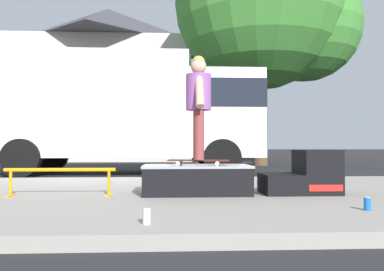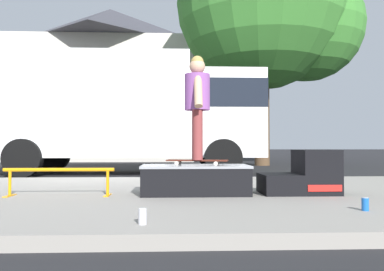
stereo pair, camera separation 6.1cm
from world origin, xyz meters
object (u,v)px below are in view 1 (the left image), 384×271
at_px(skater_kid, 199,98).
at_px(kicker_ramp, 306,175).
at_px(grind_rail, 60,175).
at_px(soda_can, 367,204).
at_px(skateboard, 199,161).
at_px(box_truck, 130,109).
at_px(skate_box, 197,179).
at_px(soda_can_b, 147,216).
at_px(street_tree_main, 269,10).

bearing_deg(skater_kid, kicker_ramp, -0.44).
height_order(grind_rail, soda_can, grind_rail).
bearing_deg(skateboard, box_truck, 105.08).
bearing_deg(grind_rail, kicker_ramp, 1.84).
xyz_separation_m(skate_box, skateboard, (0.03, 0.01, 0.23)).
bearing_deg(soda_can_b, kicker_ramp, 44.62).
height_order(grind_rail, soda_can_b, grind_rail).
height_order(skate_box, soda_can, skate_box).
distance_m(kicker_ramp, box_truck, 6.30).
bearing_deg(soda_can_b, skater_kid, 74.28).
relative_size(grind_rail, skater_kid, 1.01).
distance_m(soda_can, soda_can_b, 2.14).
height_order(kicker_ramp, skater_kid, skater_kid).
height_order(skate_box, kicker_ramp, kicker_ramp).
bearing_deg(skater_kid, street_tree_main, 70.66).
relative_size(skateboard, box_truck, 0.12).
bearing_deg(street_tree_main, grind_rail, -117.70).
bearing_deg(kicker_ramp, street_tree_main, 78.42).
height_order(soda_can, soda_can_b, same).
bearing_deg(skate_box, skateboard, 21.73).
bearing_deg(kicker_ramp, soda_can, -84.32).
bearing_deg(skate_box, grind_rail, -176.61).
relative_size(skater_kid, soda_can, 10.64).
bearing_deg(soda_can_b, box_truck, 97.19).
distance_m(grind_rail, soda_can, 3.47).
distance_m(skateboard, soda_can_b, 2.02).
xyz_separation_m(soda_can_b, box_truck, (-0.93, 7.35, 1.52)).
bearing_deg(soda_can_b, skateboard, 74.28).
bearing_deg(soda_can, kicker_ramp, 95.68).
bearing_deg(soda_can, soda_can_b, -164.81).
relative_size(soda_can, street_tree_main, 0.01).
bearing_deg(skater_kid, soda_can_b, -105.72).
bearing_deg(skateboard, soda_can_b, -105.72).
relative_size(soda_can, box_truck, 0.02).
height_order(kicker_ramp, street_tree_main, street_tree_main).
relative_size(kicker_ramp, grind_rail, 0.71).
distance_m(grind_rail, skateboard, 1.73).
bearing_deg(street_tree_main, soda_can_b, -108.75).
bearing_deg(street_tree_main, kicker_ramp, -101.58).
bearing_deg(skater_kid, skateboard, 135.00).
bearing_deg(box_truck, soda_can, -66.25).
height_order(skateboard, skater_kid, skater_kid).
distance_m(skateboard, soda_can, 2.07).
bearing_deg(box_truck, kicker_ramp, -62.35).
bearing_deg(kicker_ramp, box_truck, 117.65).
bearing_deg(skateboard, grind_rail, -176.32).
bearing_deg(skate_box, soda_can_b, -105.08).
bearing_deg(grind_rail, skate_box, 3.39).
bearing_deg(skate_box, skater_kid, 21.73).
relative_size(skate_box, grind_rail, 1.01).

